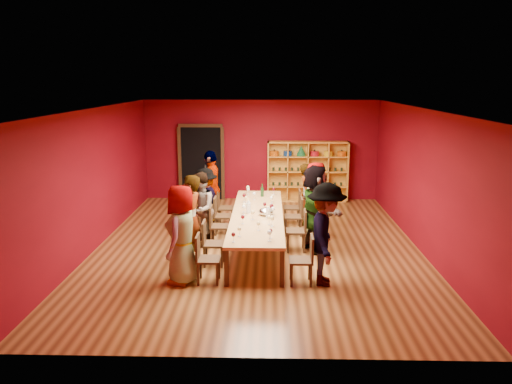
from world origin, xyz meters
TOP-DOWN VIEW (x-y plane):
  - room_shell at (0.00, 0.00)m, footprint 7.10×9.10m
  - tasting_table at (0.00, 0.00)m, footprint 1.10×4.50m
  - doorway at (-1.80, 4.43)m, footprint 1.40×0.17m
  - shelving_unit at (1.40, 4.32)m, footprint 2.40×0.40m
  - chair_person_left_0 at (-0.91, -1.99)m, footprint 0.42×0.42m
  - person_left_0 at (-1.30, -1.99)m, footprint 0.62×0.95m
  - chair_person_left_1 at (-0.91, -1.13)m, footprint 0.42×0.42m
  - person_left_1 at (-1.28, -1.13)m, footprint 0.64×0.76m
  - chair_person_left_2 at (-0.91, 0.07)m, footprint 0.42×0.42m
  - person_left_2 at (-1.26, 0.07)m, footprint 0.49×0.82m
  - chair_person_left_3 at (-0.91, 0.91)m, footprint 0.42×0.42m
  - person_left_3 at (-1.24, 0.91)m, footprint 0.66×1.10m
  - chair_person_left_4 at (-0.91, 1.66)m, footprint 0.42×0.42m
  - person_left_4 at (-1.19, 1.66)m, footprint 0.58×1.14m
  - chair_person_right_0 at (0.91, -2.00)m, footprint 0.42×0.42m
  - person_right_0 at (1.26, -2.00)m, footprint 0.61×1.24m
  - chair_person_right_2 at (0.91, -0.23)m, footprint 0.42×0.42m
  - person_right_2 at (1.22, -0.23)m, footprint 0.96×1.80m
  - chair_person_right_3 at (0.91, 0.90)m, footprint 0.42×0.42m
  - person_right_3 at (1.33, 0.90)m, footprint 0.64×0.93m
  - chair_person_right_4 at (0.91, 1.76)m, footprint 0.42×0.42m
  - person_right_4 at (1.20, 1.76)m, footprint 0.53×0.64m
  - wine_glass_0 at (0.32, -0.95)m, footprint 0.09×0.09m
  - wine_glass_1 at (-0.27, 1.74)m, footprint 0.08×0.08m
  - wine_glass_2 at (-0.38, -1.96)m, footprint 0.07×0.07m
  - wine_glass_3 at (0.34, -0.19)m, footprint 0.08×0.08m
  - wine_glass_4 at (-0.29, -1.62)m, footprint 0.08×0.08m
  - wine_glass_5 at (0.33, 1.01)m, footprint 0.08×0.08m
  - wine_glass_6 at (0.28, -1.72)m, footprint 0.07×0.07m
  - wine_glass_7 at (-0.30, 0.10)m, footprint 0.09×0.09m
  - wine_glass_8 at (-0.28, 0.88)m, footprint 0.07×0.07m
  - wine_glass_9 at (0.26, -0.84)m, footprint 0.08×0.08m
  - wine_glass_10 at (-0.27, -0.81)m, footprint 0.08×0.08m
  - wine_glass_11 at (0.16, 0.25)m, footprint 0.08×0.08m
  - wine_glass_12 at (-0.29, -0.10)m, footprint 0.09×0.09m
  - wine_glass_13 at (0.31, 0.87)m, footprint 0.07×0.07m
  - wine_glass_14 at (0.31, -0.00)m, footprint 0.09×0.09m
  - wine_glass_15 at (-0.33, 1.02)m, footprint 0.09×0.09m
  - wine_glass_16 at (0.26, -1.89)m, footprint 0.09×0.09m
  - wine_glass_17 at (-0.29, 1.93)m, footprint 0.08×0.08m
  - wine_glass_18 at (-0.08, -0.49)m, footprint 0.08×0.08m
  - wine_glass_19 at (0.37, 1.82)m, footprint 0.07×0.07m
  - wine_glass_20 at (0.05, -1.24)m, footprint 0.07×0.07m
  - wine_glass_21 at (-0.11, 1.25)m, footprint 0.08×0.08m
  - spittoon_bowl at (0.19, -0.13)m, footprint 0.32×0.32m
  - carafe_a at (-0.19, 0.04)m, footprint 0.13×0.13m
  - carafe_b at (0.23, -0.38)m, footprint 0.10×0.10m
  - wine_bottle at (0.08, 1.62)m, footprint 0.09×0.09m

SIDE VIEW (x-z plane):
  - chair_person_left_0 at x=-0.91m, z-range 0.05..0.94m
  - chair_person_left_1 at x=-0.91m, z-range 0.05..0.94m
  - chair_person_left_2 at x=-0.91m, z-range 0.05..0.94m
  - chair_person_left_3 at x=-0.91m, z-range 0.05..0.94m
  - chair_person_left_4 at x=-0.91m, z-range 0.05..0.94m
  - chair_person_right_0 at x=0.91m, z-range 0.05..0.94m
  - chair_person_right_2 at x=0.91m, z-range 0.05..0.94m
  - chair_person_right_3 at x=0.91m, z-range 0.05..0.94m
  - chair_person_right_4 at x=0.91m, z-range 0.05..0.94m
  - tasting_table at x=0.00m, z-range 0.32..1.07m
  - person_right_4 at x=1.20m, z-range 0.00..1.56m
  - person_left_3 at x=-1.24m, z-range 0.00..1.58m
  - person_left_2 at x=-1.26m, z-range 0.00..1.64m
  - spittoon_bowl at x=0.19m, z-range 0.74..0.91m
  - carafe_b at x=0.23m, z-range 0.74..0.99m
  - person_right_3 at x=1.33m, z-range 0.00..1.73m
  - carafe_a at x=-0.19m, z-range 0.74..1.00m
  - wine_bottle at x=0.08m, z-range 0.71..1.03m
  - wine_glass_8 at x=-0.28m, z-range 0.79..0.97m
  - wine_glass_13 at x=0.31m, z-range 0.79..0.97m
  - wine_glass_20 at x=0.05m, z-range 0.79..0.97m
  - wine_glass_6 at x=0.28m, z-range 0.79..0.98m
  - wine_glass_19 at x=0.37m, z-range 0.79..0.98m
  - wine_glass_2 at x=-0.38m, z-range 0.79..0.98m
  - wine_glass_1 at x=-0.27m, z-range 0.79..0.98m
  - wine_glass_10 at x=-0.27m, z-range 0.79..0.98m
  - wine_glass_11 at x=0.16m, z-range 0.79..0.98m
  - wine_glass_5 at x=0.33m, z-range 0.79..0.99m
  - wine_glass_4 at x=-0.29m, z-range 0.79..0.99m
  - wine_glass_21 at x=-0.11m, z-range 0.79..0.99m
  - wine_glass_9 at x=0.26m, z-range 0.79..0.99m
  - person_left_0 at x=-1.30m, z-range 0.00..1.79m
  - wine_glass_3 at x=0.34m, z-range 0.80..1.00m
  - wine_glass_17 at x=-0.29m, z-range 0.80..1.00m
  - wine_glass_18 at x=-0.08m, z-range 0.80..1.01m
  - person_left_1 at x=-1.28m, z-range 0.00..1.81m
  - wine_glass_15 at x=-0.33m, z-range 0.80..1.01m
  - wine_glass_7 at x=-0.30m, z-range 0.80..1.01m
  - wine_glass_16 at x=0.26m, z-range 0.80..1.01m
  - wine_glass_14 at x=0.31m, z-range 0.80..1.02m
  - wine_glass_12 at x=-0.29m, z-range 0.80..1.02m
  - wine_glass_0 at x=0.32m, z-range 0.80..1.02m
  - person_right_0 at x=1.26m, z-range 0.00..1.85m
  - person_right_2 at x=1.22m, z-range 0.00..1.87m
  - person_left_4 at x=-1.19m, z-range 0.00..1.89m
  - shelving_unit at x=1.40m, z-range 0.08..1.88m
  - doorway at x=-1.80m, z-range -0.03..2.27m
  - room_shell at x=0.00m, z-range -0.02..3.02m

